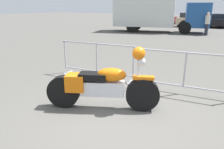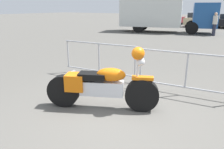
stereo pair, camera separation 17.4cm
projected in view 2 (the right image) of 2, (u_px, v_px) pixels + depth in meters
name	position (u px, v px, depth m)	size (l,w,h in m)	color
ground_plane	(115.00, 115.00, 4.41)	(120.00, 120.00, 0.00)	#54514C
motorcycle	(102.00, 85.00, 4.57)	(2.25, 1.17, 1.35)	black
crowd_barrier_near	(99.00, 60.00, 6.59)	(2.43, 0.65, 1.07)	#9EA0A5
crowd_barrier_far	(186.00, 73.00, 5.26)	(2.43, 0.65, 1.07)	#9EA0A5
box_truck	(162.00, 12.00, 18.29)	(8.02, 4.10, 2.98)	silver
parked_car_green	(147.00, 18.00, 27.00)	(2.07, 4.17, 1.36)	#236B38
parked_car_maroon	(172.00, 19.00, 25.64)	(2.10, 4.23, 1.38)	maroon
parked_car_tan	(198.00, 20.00, 23.83)	(2.23, 4.48, 1.46)	tan
pedestrian	(215.00, 23.00, 16.05)	(0.43, 0.43, 1.69)	#262838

